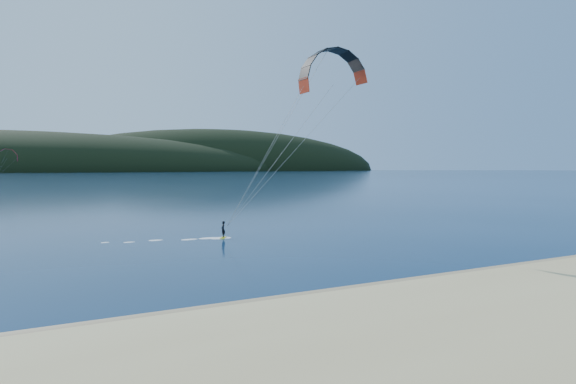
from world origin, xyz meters
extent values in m
plane|color=#08223E|center=(0.00, 0.00, 0.00)|extent=(1800.00, 1800.00, 0.00)
cube|color=#917A54|center=(0.00, 4.50, 0.05)|extent=(220.00, 2.50, 0.10)
ellipsoid|color=black|center=(-50.00, 720.00, 0.00)|extent=(840.00, 280.00, 110.00)
ellipsoid|color=black|center=(260.00, 760.00, 0.00)|extent=(600.00, 240.00, 140.00)
cube|color=yellow|center=(5.30, 25.84, 0.04)|extent=(0.96, 1.24, 0.07)
imported|color=black|center=(5.30, 25.84, 0.82)|extent=(0.59, 0.65, 1.50)
cylinder|color=gray|center=(10.18, 23.88, 7.60)|extent=(0.02, 0.02, 16.32)
cylinder|color=gray|center=(-24.83, 203.80, 5.70)|extent=(0.02, 0.02, 11.85)
camera|label=1|loc=(-9.07, -15.44, 6.50)|focal=29.78mm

